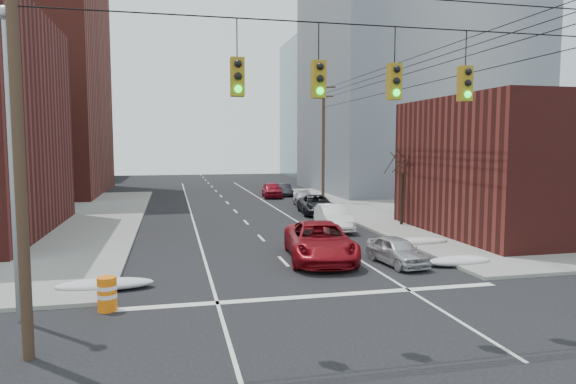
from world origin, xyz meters
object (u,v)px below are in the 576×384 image
parked_car_c (317,205)px  construction_barrel (107,293)px  red_pickup (320,241)px  parked_car_b (334,217)px  parked_car_f (284,190)px  parked_car_a (397,251)px  parked_car_e (272,190)px  parked_car_d (304,199)px

parked_car_c → construction_barrel: (-12.90, -20.45, -0.16)m
red_pickup → parked_car_b: (3.18, 7.76, -0.08)m
red_pickup → parked_car_f: 29.47m
parked_car_a → parked_car_e: size_ratio=0.81×
parked_car_d → parked_car_f: parked_car_f is taller
parked_car_e → parked_car_a: bearing=-85.0°
construction_barrel → parked_car_c: bearing=57.8°
parked_car_a → parked_car_b: bearing=82.8°
red_pickup → parked_car_b: red_pickup is taller
red_pickup → parked_car_e: (3.16, 27.70, -0.10)m
parked_car_d → parked_car_b: bearing=-89.9°
parked_car_a → parked_car_c: bearing=79.7°
parked_car_a → parked_car_f: (1.60, 30.73, -0.01)m
construction_barrel → red_pickup: bearing=32.0°
parked_car_a → construction_barrel: size_ratio=3.32×
parked_car_f → construction_barrel: (-13.43, -34.54, -0.05)m
parked_car_b → parked_car_a: bearing=-85.2°
parked_car_d → parked_car_f: bearing=95.5°
parked_car_c → parked_car_e: parked_car_e is taller
parked_car_a → construction_barrel: (-11.83, -3.81, -0.06)m
parked_car_f → construction_barrel: bearing=-109.1°
parked_car_a → construction_barrel: bearing=-168.8°
parked_car_a → parked_car_e: parked_car_e is taller
parked_car_c → parked_car_f: bearing=93.9°
red_pickup → parked_car_a: bearing=-20.0°
parked_car_a → parked_car_d: size_ratio=0.88×
construction_barrel → parked_car_f: bearing=68.8°
parked_car_a → parked_car_e: 29.34m
parked_car_d → parked_car_f: (0.14, 8.94, 0.01)m
red_pickup → parked_car_c: (4.17, 15.00, -0.14)m
parked_car_b → parked_car_c: (0.98, 7.25, -0.07)m
parked_car_e → parked_car_c: bearing=-80.4°
parked_car_b → parked_car_f: parked_car_b is taller
parked_car_a → parked_car_f: size_ratio=0.98×
parked_car_f → construction_barrel: size_ratio=3.40×
parked_car_d → parked_car_e: bearing=106.9°
red_pickup → parked_car_a: size_ratio=1.70×
red_pickup → parked_car_c: size_ratio=1.20×
parked_car_c → construction_barrel: 24.18m
parked_car_a → parked_car_d: 21.84m
parked_car_b → parked_car_e: size_ratio=1.06×
parked_car_f → parked_car_d: bearing=-88.8°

